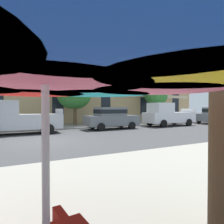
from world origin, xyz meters
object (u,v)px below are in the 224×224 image
(street_tree_middle, at_px, (75,93))
(street_tree_right, at_px, (155,93))
(sedan_gray, at_px, (111,117))
(patio_umbrella, at_px, (45,52))
(pickup_silver, at_px, (17,119))
(sedan_gray_midblock, at_px, (214,115))
(pickup_white_midblock, at_px, (167,115))

(street_tree_middle, distance_m, street_tree_right, 9.30)
(sedan_gray, height_order, street_tree_middle, street_tree_middle)
(patio_umbrella, bearing_deg, street_tree_middle, 72.34)
(sedan_gray, xyz_separation_m, street_tree_middle, (-1.95, 3.59, 2.16))
(pickup_silver, distance_m, sedan_gray, 6.91)
(sedan_gray_midblock, xyz_separation_m, patio_umbrella, (-20.10, -12.70, 1.19))
(pickup_white_midblock, distance_m, patio_umbrella, 18.33)
(pickup_white_midblock, bearing_deg, patio_umbrella, -136.04)
(pickup_silver, relative_size, patio_umbrella, 1.46)
(pickup_silver, distance_m, sedan_gray_midblock, 19.88)
(pickup_silver, relative_size, street_tree_middle, 1.11)
(sedan_gray, xyz_separation_m, patio_umbrella, (-7.13, -12.70, 1.19))
(sedan_gray, distance_m, pickup_white_midblock, 6.04)
(street_tree_middle, relative_size, patio_umbrella, 1.31)
(pickup_white_midblock, relative_size, patio_umbrella, 1.46)
(pickup_silver, bearing_deg, street_tree_right, 13.68)
(street_tree_right, bearing_deg, sedan_gray_midblock, -31.72)
(sedan_gray, relative_size, street_tree_middle, 0.96)
(sedan_gray_midblock, xyz_separation_m, street_tree_right, (-5.62, 3.47, 2.43))
(pickup_white_midblock, distance_m, sedan_gray_midblock, 6.93)
(patio_umbrella, bearing_deg, street_tree_right, 48.16)
(sedan_gray, bearing_deg, street_tree_middle, 118.47)
(sedan_gray, height_order, patio_umbrella, patio_umbrella)
(pickup_silver, bearing_deg, patio_umbrella, -90.99)
(pickup_silver, height_order, sedan_gray_midblock, pickup_silver)
(sedan_gray_midblock, relative_size, street_tree_right, 0.89)
(sedan_gray, distance_m, sedan_gray_midblock, 12.97)
(pickup_silver, bearing_deg, sedan_gray_midblock, -0.00)
(street_tree_middle, bearing_deg, pickup_silver, -144.15)
(pickup_silver, height_order, pickup_white_midblock, same)
(street_tree_right, bearing_deg, pickup_white_midblock, -110.65)
(pickup_silver, height_order, sedan_gray, pickup_silver)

